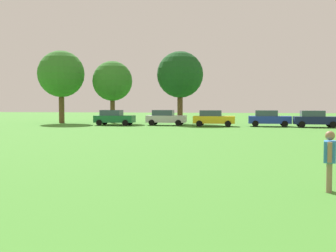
# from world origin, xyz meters

# --- Properties ---
(ground_plane) EXTENTS (160.00, 160.00, 0.00)m
(ground_plane) POSITION_xyz_m (0.00, 30.00, 0.00)
(ground_plane) COLOR #42842D
(adult_bystander) EXTENTS (0.39, 0.76, 1.62)m
(adult_bystander) POSITION_xyz_m (7.02, 10.35, 0.96)
(adult_bystander) COLOR #8C7259
(adult_bystander) RESTS_ON ground
(parked_car_green_0) EXTENTS (4.30, 2.02, 1.68)m
(parked_car_green_0) POSITION_xyz_m (-9.03, 42.45, 0.86)
(parked_car_green_0) COLOR #196B38
(parked_car_green_0) RESTS_ON ground
(parked_car_silver_1) EXTENTS (4.30, 2.02, 1.68)m
(parked_car_silver_1) POSITION_xyz_m (-3.46, 43.53, 0.86)
(parked_car_silver_1) COLOR silver
(parked_car_silver_1) RESTS_ON ground
(parked_car_yellow_2) EXTENTS (4.30, 2.02, 1.68)m
(parked_car_yellow_2) POSITION_xyz_m (1.85, 42.27, 0.86)
(parked_car_yellow_2) COLOR yellow
(parked_car_yellow_2) RESTS_ON ground
(parked_car_blue_3) EXTENTS (4.30, 2.02, 1.68)m
(parked_car_blue_3) POSITION_xyz_m (7.54, 43.04, 0.86)
(parked_car_blue_3) COLOR #1E38AD
(parked_car_blue_3) RESTS_ON ground
(parked_car_navy_4) EXTENTS (4.30, 2.02, 1.68)m
(parked_car_navy_4) POSITION_xyz_m (12.03, 42.30, 0.86)
(parked_car_navy_4) COLOR #141E4C
(parked_car_navy_4) RESTS_ON ground
(tree_far_left) EXTENTS (5.70, 5.70, 8.88)m
(tree_far_left) POSITION_xyz_m (-17.09, 46.79, 5.99)
(tree_far_left) COLOR brown
(tree_far_left) RESTS_ON ground
(tree_center) EXTENTS (4.88, 4.88, 7.60)m
(tree_center) POSITION_xyz_m (-10.88, 47.83, 5.13)
(tree_center) COLOR brown
(tree_center) RESTS_ON ground
(tree_far_right) EXTENTS (5.53, 5.53, 8.61)m
(tree_far_right) POSITION_xyz_m (-2.50, 47.92, 5.81)
(tree_far_right) COLOR brown
(tree_far_right) RESTS_ON ground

